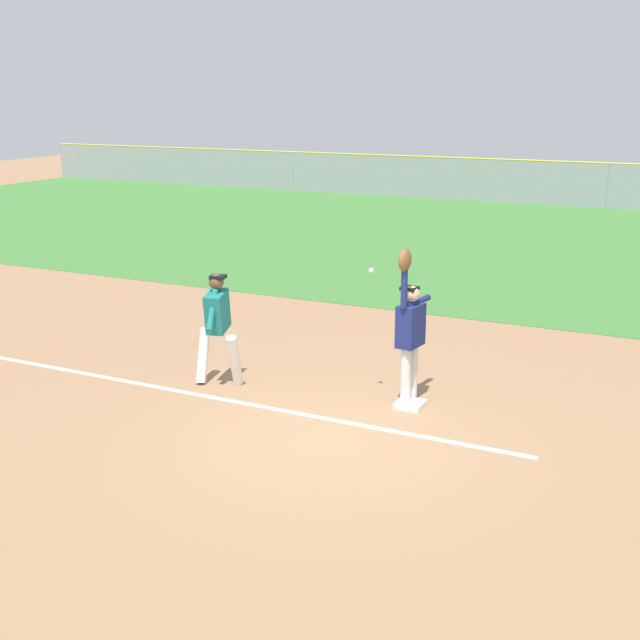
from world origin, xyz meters
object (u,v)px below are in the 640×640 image
object	(u,v)px
fielder	(410,328)
baseball	(371,271)
parked_car_blue	(614,182)
parked_car_red	(504,176)
first_base	(410,404)
runner	(218,321)

from	to	relation	value
fielder	baseball	distance (m)	0.97
parked_car_blue	baseball	bearing A→B (deg)	-89.92
fielder	parked_car_red	xyz separation A→B (m)	(-5.26, 26.19, -0.45)
first_base	fielder	bearing A→B (deg)	123.68
runner	parked_car_blue	bearing A→B (deg)	71.39
first_base	fielder	distance (m)	1.09
fielder	baseball	world-z (taller)	fielder
first_base	baseball	distance (m)	1.98
first_base	runner	xyz separation A→B (m)	(-2.94, -0.38, 0.96)
runner	parked_car_red	bearing A→B (deg)	81.40
fielder	parked_car_red	distance (m)	26.71
first_base	runner	bearing A→B (deg)	-172.64
baseball	parked_car_blue	world-z (taller)	baseball
first_base	parked_car_blue	distance (m)	26.05
first_base	parked_car_blue	world-z (taller)	parked_car_blue
runner	parked_car_red	distance (m)	26.81
baseball	parked_car_blue	xyz separation A→B (m)	(-0.08, 26.05, -1.24)
first_base	baseball	size ratio (longest dim) A/B	5.14
first_base	baseball	bearing A→B (deg)	-178.56
fielder	baseball	bearing A→B (deg)	23.00
first_base	fielder	world-z (taller)	fielder
fielder	baseball	size ratio (longest dim) A/B	30.81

